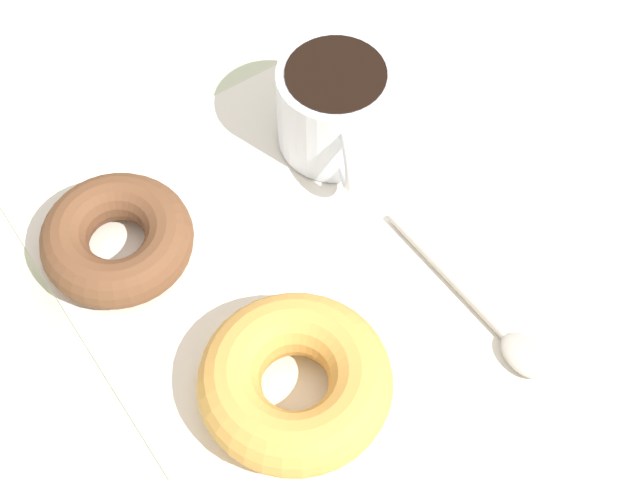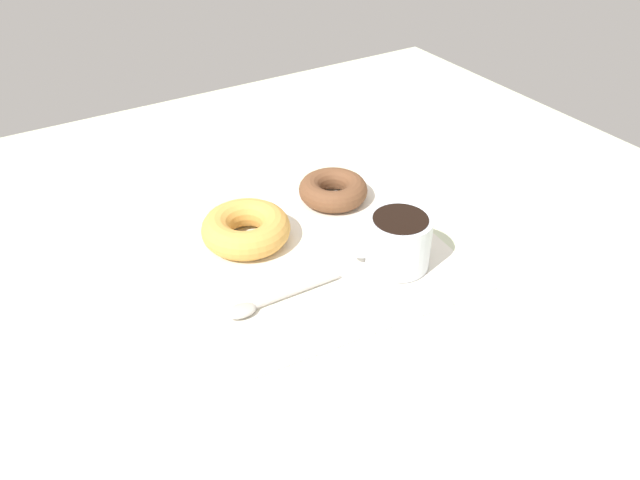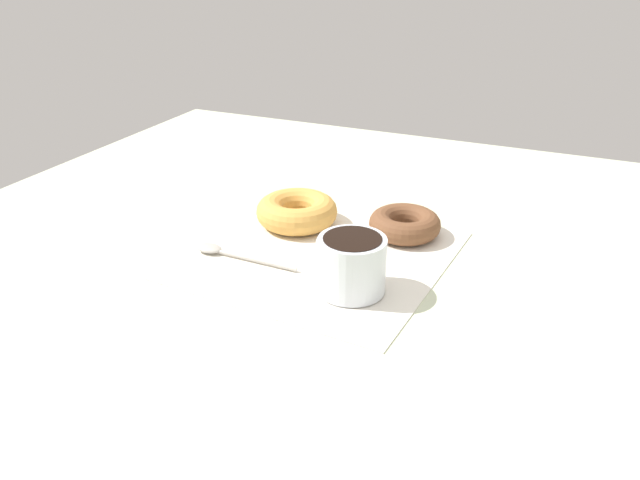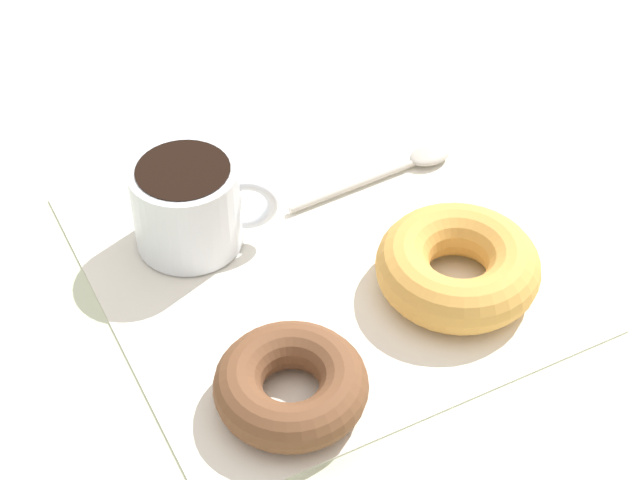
% 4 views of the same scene
% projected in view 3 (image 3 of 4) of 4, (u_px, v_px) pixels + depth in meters
% --- Properties ---
extents(ground_plane, '(1.20, 1.20, 0.02)m').
position_uv_depth(ground_plane, '(324.00, 272.00, 0.80)').
color(ground_plane, beige).
extents(napkin, '(0.34, 0.34, 0.00)m').
position_uv_depth(napkin, '(320.00, 255.00, 0.82)').
color(napkin, white).
rests_on(napkin, ground_plane).
extents(coffee_cup, '(0.10, 0.08, 0.07)m').
position_uv_depth(coffee_cup, '(351.00, 263.00, 0.72)').
color(coffee_cup, silver).
rests_on(coffee_cup, napkin).
extents(donut_near_cup, '(0.10, 0.10, 0.03)m').
position_uv_depth(donut_near_cup, '(405.00, 224.00, 0.87)').
color(donut_near_cup, brown).
rests_on(donut_near_cup, napkin).
extents(donut_far, '(0.12, 0.12, 0.04)m').
position_uv_depth(donut_far, '(297.00, 211.00, 0.90)').
color(donut_far, gold).
rests_on(donut_far, napkin).
extents(spoon, '(0.15, 0.02, 0.01)m').
position_uv_depth(spoon, '(224.00, 252.00, 0.82)').
color(spoon, '#B7B2A8').
rests_on(spoon, napkin).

